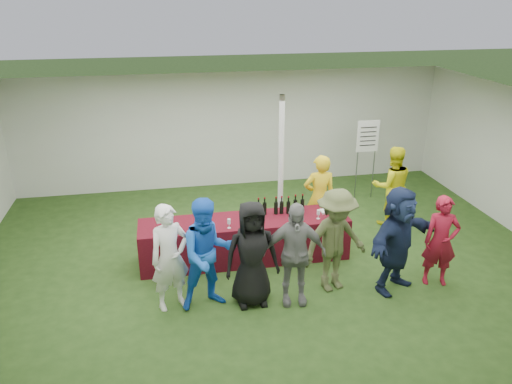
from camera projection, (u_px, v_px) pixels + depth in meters
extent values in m
plane|color=#284719|center=(268.00, 266.00, 8.59)|extent=(60.00, 60.00, 0.00)
plane|color=white|center=(232.00, 130.00, 11.72)|extent=(10.00, 0.00, 10.00)
plane|color=white|center=(363.00, 360.00, 4.44)|extent=(10.00, 0.00, 10.00)
plane|color=white|center=(269.00, 111.00, 7.57)|extent=(10.00, 10.00, 0.00)
cylinder|color=silver|center=(281.00, 167.00, 9.26)|extent=(0.10, 0.10, 2.70)
cube|color=maroon|center=(245.00, 239.00, 8.68)|extent=(3.60, 0.80, 0.75)
cylinder|color=black|center=(258.00, 209.00, 8.68)|extent=(0.07, 0.07, 0.22)
cylinder|color=black|center=(259.00, 201.00, 8.63)|extent=(0.03, 0.03, 0.08)
cylinder|color=maroon|center=(259.00, 199.00, 8.61)|extent=(0.03, 0.03, 0.02)
cylinder|color=black|center=(265.00, 209.00, 8.71)|extent=(0.07, 0.07, 0.22)
cylinder|color=black|center=(265.00, 201.00, 8.66)|extent=(0.03, 0.03, 0.08)
cylinder|color=maroon|center=(265.00, 198.00, 8.64)|extent=(0.03, 0.03, 0.02)
cylinder|color=black|center=(276.00, 208.00, 8.73)|extent=(0.07, 0.07, 0.22)
cylinder|color=black|center=(276.00, 200.00, 8.68)|extent=(0.03, 0.03, 0.08)
cylinder|color=maroon|center=(276.00, 197.00, 8.66)|extent=(0.03, 0.03, 0.02)
cylinder|color=black|center=(282.00, 208.00, 8.75)|extent=(0.07, 0.07, 0.22)
cylinder|color=black|center=(282.00, 200.00, 8.70)|extent=(0.03, 0.03, 0.08)
cylinder|color=maroon|center=(282.00, 197.00, 8.68)|extent=(0.03, 0.03, 0.02)
cylinder|color=black|center=(288.00, 208.00, 8.75)|extent=(0.07, 0.07, 0.22)
cylinder|color=black|center=(288.00, 200.00, 8.70)|extent=(0.03, 0.03, 0.08)
cylinder|color=maroon|center=(289.00, 197.00, 8.68)|extent=(0.03, 0.03, 0.02)
cylinder|color=black|center=(295.00, 206.00, 8.83)|extent=(0.07, 0.07, 0.22)
cylinder|color=black|center=(295.00, 198.00, 8.77)|extent=(0.03, 0.03, 0.08)
cylinder|color=maroon|center=(296.00, 195.00, 8.75)|extent=(0.03, 0.03, 0.02)
cylinder|color=black|center=(302.00, 205.00, 8.85)|extent=(0.07, 0.07, 0.22)
cylinder|color=black|center=(303.00, 197.00, 8.79)|extent=(0.03, 0.03, 0.08)
cylinder|color=maroon|center=(303.00, 195.00, 8.77)|extent=(0.03, 0.03, 0.02)
cylinder|color=silver|center=(166.00, 233.00, 8.08)|extent=(0.06, 0.06, 0.00)
cylinder|color=silver|center=(165.00, 231.00, 8.06)|extent=(0.01, 0.01, 0.07)
cylinder|color=silver|center=(165.00, 226.00, 8.03)|extent=(0.06, 0.06, 0.08)
cylinder|color=#4E0811|center=(165.00, 228.00, 8.05)|extent=(0.05, 0.05, 0.02)
cylinder|color=silver|center=(177.00, 232.00, 8.11)|extent=(0.06, 0.06, 0.00)
cylinder|color=silver|center=(177.00, 230.00, 8.10)|extent=(0.01, 0.01, 0.07)
cylinder|color=silver|center=(177.00, 225.00, 8.07)|extent=(0.06, 0.06, 0.08)
cylinder|color=#4E0811|center=(177.00, 227.00, 8.08)|extent=(0.05, 0.05, 0.02)
cylinder|color=silver|center=(198.00, 231.00, 8.15)|extent=(0.06, 0.06, 0.00)
cylinder|color=silver|center=(198.00, 229.00, 8.14)|extent=(0.01, 0.01, 0.07)
cylinder|color=silver|center=(198.00, 224.00, 8.11)|extent=(0.06, 0.06, 0.08)
cylinder|color=silver|center=(229.00, 228.00, 8.25)|extent=(0.06, 0.06, 0.00)
cylinder|color=silver|center=(229.00, 226.00, 8.24)|extent=(0.01, 0.01, 0.07)
cylinder|color=silver|center=(229.00, 221.00, 8.21)|extent=(0.06, 0.06, 0.08)
cylinder|color=silver|center=(318.00, 219.00, 8.59)|extent=(0.06, 0.06, 0.00)
cylinder|color=silver|center=(318.00, 216.00, 8.57)|extent=(0.01, 0.01, 0.07)
cylinder|color=silver|center=(318.00, 212.00, 8.54)|extent=(0.06, 0.06, 0.08)
cylinder|color=#4E0811|center=(318.00, 214.00, 8.55)|extent=(0.05, 0.05, 0.02)
cylinder|color=silver|center=(252.00, 212.00, 8.60)|extent=(0.07, 0.07, 0.20)
cylinder|color=silver|center=(252.00, 206.00, 8.56)|extent=(0.03, 0.03, 0.03)
cube|color=white|center=(328.00, 211.00, 8.85)|extent=(0.25, 0.18, 0.03)
cylinder|color=slate|center=(338.00, 213.00, 8.59)|extent=(0.25, 0.25, 0.18)
cylinder|color=slate|center=(356.00, 175.00, 11.17)|extent=(0.02, 0.02, 1.10)
cylinder|color=slate|center=(373.00, 174.00, 11.24)|extent=(0.02, 0.02, 1.10)
cube|color=white|center=(368.00, 136.00, 10.86)|extent=(0.50, 0.02, 0.70)
cube|color=black|center=(369.00, 127.00, 10.77)|extent=(0.36, 0.01, 0.02)
cube|color=black|center=(369.00, 132.00, 10.81)|extent=(0.36, 0.01, 0.02)
cube|color=black|center=(368.00, 136.00, 10.85)|extent=(0.36, 0.01, 0.02)
cube|color=black|center=(368.00, 141.00, 10.89)|extent=(0.36, 0.01, 0.02)
cube|color=black|center=(367.00, 145.00, 10.92)|extent=(0.36, 0.01, 0.02)
imported|color=yellow|center=(319.00, 198.00, 9.25)|extent=(0.62, 0.42, 1.66)
imported|color=yellow|center=(392.00, 186.00, 9.84)|extent=(0.86, 0.71, 1.63)
imported|color=white|center=(170.00, 258.00, 7.20)|extent=(0.70, 0.59, 1.64)
imported|color=blue|center=(208.00, 254.00, 7.20)|extent=(0.94, 0.79, 1.72)
imported|color=black|center=(252.00, 254.00, 7.29)|extent=(0.82, 0.54, 1.64)
imported|color=slate|center=(294.00, 254.00, 7.31)|extent=(0.99, 0.51, 1.62)
imported|color=#4F572F|center=(335.00, 241.00, 7.63)|extent=(1.21, 0.89, 1.68)
imported|color=#182443|center=(398.00, 240.00, 7.63)|extent=(1.63, 1.22, 1.71)
imported|color=maroon|center=(441.00, 241.00, 7.82)|extent=(0.62, 0.48, 1.50)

